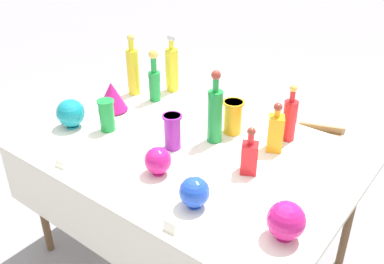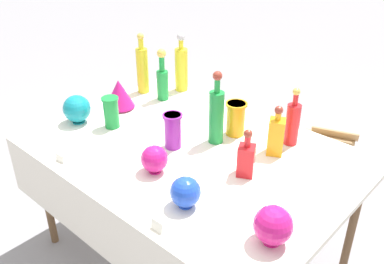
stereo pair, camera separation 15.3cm
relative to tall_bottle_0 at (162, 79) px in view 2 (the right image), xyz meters
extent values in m
plane|color=gray|center=(0.55, -0.33, -0.90)|extent=(40.00, 40.00, 0.00)
cube|color=white|center=(0.55, -0.33, -0.15)|extent=(1.65, 1.17, 0.03)
cube|color=white|center=(0.55, -0.92, -0.30)|extent=(1.65, 0.01, 0.34)
cylinder|color=brown|center=(-0.18, -0.81, -0.53)|extent=(0.04, 0.04, 0.73)
cylinder|color=brown|center=(-0.18, 0.16, -0.53)|extent=(0.04, 0.04, 0.73)
cylinder|color=brown|center=(1.28, 0.16, -0.53)|extent=(0.04, 0.04, 0.73)
cylinder|color=#198C38|center=(0.00, 0.00, -0.04)|extent=(0.07, 0.07, 0.19)
cylinder|color=#198C38|center=(0.00, 0.00, 0.10)|extent=(0.03, 0.03, 0.10)
sphere|color=gold|center=(0.00, 0.00, 0.17)|extent=(0.06, 0.06, 0.06)
cylinder|color=red|center=(0.89, 0.07, -0.02)|extent=(0.07, 0.07, 0.22)
cylinder|color=red|center=(0.89, 0.07, 0.12)|extent=(0.03, 0.03, 0.06)
sphere|color=gold|center=(0.89, 0.07, 0.16)|extent=(0.04, 0.04, 0.04)
cylinder|color=yellow|center=(-0.18, -0.01, 0.01)|extent=(0.08, 0.08, 0.29)
cylinder|color=yellow|center=(-0.18, -0.01, 0.19)|extent=(0.03, 0.03, 0.07)
sphere|color=gold|center=(-0.18, -0.01, 0.24)|extent=(0.04, 0.04, 0.04)
cylinder|color=#198C38|center=(0.59, -0.19, 0.01)|extent=(0.08, 0.08, 0.28)
cylinder|color=#198C38|center=(0.59, -0.19, 0.19)|extent=(0.03, 0.03, 0.07)
sphere|color=maroon|center=(0.59, -0.19, 0.24)|extent=(0.05, 0.05, 0.05)
cylinder|color=yellow|center=(-0.01, 0.19, 0.01)|extent=(0.08, 0.08, 0.28)
cylinder|color=yellow|center=(-0.01, 0.19, 0.18)|extent=(0.03, 0.03, 0.06)
sphere|color=#B2B2B7|center=(-0.01, 0.19, 0.23)|extent=(0.05, 0.05, 0.05)
cube|color=orange|center=(0.89, -0.08, -0.04)|extent=(0.11, 0.11, 0.19)
cylinder|color=orange|center=(0.89, -0.08, 0.08)|extent=(0.03, 0.03, 0.04)
sphere|color=maroon|center=(0.89, -0.08, 0.11)|extent=(0.04, 0.04, 0.04)
cube|color=red|center=(0.89, -0.33, -0.06)|extent=(0.10, 0.10, 0.15)
cylinder|color=red|center=(0.89, -0.33, 0.04)|extent=(0.03, 0.03, 0.05)
sphere|color=maroon|center=(0.89, -0.33, 0.08)|extent=(0.04, 0.04, 0.04)
cylinder|color=purple|center=(0.46, -0.38, -0.04)|extent=(0.09, 0.09, 0.19)
cylinder|color=purple|center=(0.46, -0.38, 0.05)|extent=(0.10, 0.10, 0.01)
cylinder|color=#198C38|center=(0.05, -0.45, -0.05)|extent=(0.08, 0.08, 0.18)
cylinder|color=#198C38|center=(0.05, -0.45, 0.04)|extent=(0.09, 0.09, 0.01)
cylinder|color=orange|center=(0.62, -0.05, -0.04)|extent=(0.10, 0.10, 0.19)
cylinder|color=orange|center=(0.62, -0.05, 0.04)|extent=(0.12, 0.12, 0.01)
cylinder|color=#C61972|center=(-0.10, -0.27, -0.13)|extent=(0.09, 0.09, 0.01)
cone|color=#C61972|center=(-0.10, -0.27, -0.04)|extent=(0.18, 0.18, 0.17)
cylinder|color=blue|center=(0.84, -0.69, -0.13)|extent=(0.06, 0.06, 0.01)
sphere|color=blue|center=(0.84, -0.69, -0.06)|extent=(0.13, 0.13, 0.13)
cylinder|color=teal|center=(-0.13, -0.55, -0.13)|extent=(0.07, 0.07, 0.01)
sphere|color=teal|center=(-0.13, -0.55, -0.05)|extent=(0.16, 0.16, 0.16)
cylinder|color=#C61972|center=(1.23, -0.62, -0.13)|extent=(0.07, 0.07, 0.01)
sphere|color=#C61972|center=(1.23, -0.62, -0.05)|extent=(0.15, 0.15, 0.15)
cylinder|color=#C61972|center=(0.56, -0.60, -0.13)|extent=(0.06, 0.06, 0.01)
sphere|color=#C61972|center=(0.56, -0.60, -0.06)|extent=(0.13, 0.13, 0.13)
cube|color=white|center=(0.86, -0.87, -0.11)|extent=(0.06, 0.02, 0.04)
cube|color=white|center=(0.15, -0.85, -0.12)|extent=(0.06, 0.02, 0.04)
cube|color=tan|center=(0.75, 0.67, -0.71)|extent=(0.56, 0.48, 0.38)
cube|color=tan|center=(0.75, 0.77, -0.48)|extent=(0.42, 0.20, 0.09)
cube|color=tan|center=(0.72, 0.98, -0.76)|extent=(0.49, 0.48, 0.28)
cube|color=tan|center=(0.72, 1.09, -0.58)|extent=(0.35, 0.18, 0.09)
camera|label=1|loc=(1.70, -1.82, 1.03)|focal=40.00mm
camera|label=2|loc=(1.82, -1.72, 1.03)|focal=40.00mm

